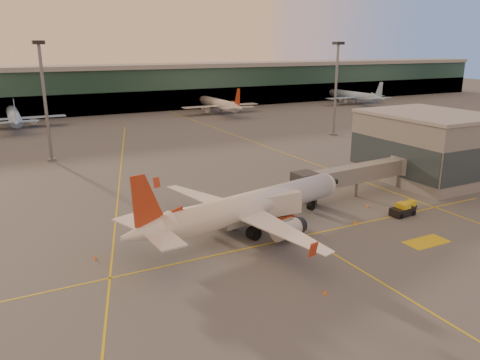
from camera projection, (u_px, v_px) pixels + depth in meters
name	position (u px, v px, depth m)	size (l,w,h in m)	color
ground	(293.00, 258.00, 56.14)	(600.00, 600.00, 0.00)	#4C4F54
taxi_markings	(134.00, 177.00, 90.84)	(100.12, 173.00, 0.01)	gold
terminal	(83.00, 90.00, 174.65)	(400.00, 20.00, 17.60)	#19382D
gate_building	(427.00, 146.00, 88.27)	(18.40, 22.40, 12.60)	slate
mast_west_near	(44.00, 93.00, 99.46)	(2.40, 2.40, 25.60)	slate
mast_east_near	(336.00, 82.00, 129.27)	(2.40, 2.40, 25.60)	slate
distant_aircraft_row	(29.00, 127.00, 147.48)	(290.00, 34.00, 13.00)	#8DB7EC
main_airplane	(247.00, 208.00, 62.90)	(35.71, 32.46, 10.86)	silver
jet_bridge	(362.00, 174.00, 78.87)	(26.04, 5.18, 5.53)	slate
catering_truck	(278.00, 207.00, 65.55)	(6.36, 2.97, 4.89)	#AD3A18
gpu_cart	(410.00, 205.00, 72.98)	(2.41, 1.82, 1.25)	gold
pushback_tug	(403.00, 210.00, 69.98)	(3.87, 2.29, 1.92)	black
cone_nose	(368.00, 205.00, 73.75)	(0.44, 0.44, 0.55)	orange
cone_tail	(95.00, 257.00, 55.70)	(0.39, 0.39, 0.49)	orange
cone_wing_right	(325.00, 292.00, 47.87)	(0.42, 0.42, 0.53)	orange
cone_wing_left	(196.00, 195.00, 79.11)	(0.41, 0.41, 0.52)	orange
cone_fwd	(355.00, 222.00, 66.86)	(0.43, 0.43, 0.55)	orange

